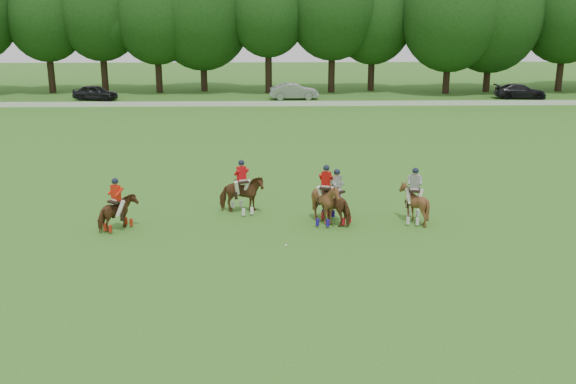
{
  "coord_description": "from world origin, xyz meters",
  "views": [
    {
      "loc": [
        0.15,
        -20.31,
        8.33
      ],
      "look_at": [
        0.82,
        4.2,
        1.4
      ],
      "focal_mm": 40.0,
      "sensor_mm": 36.0,
      "label": 1
    }
  ],
  "objects_px": {
    "polo_red_b": "(242,194)",
    "car_mid": "(294,91)",
    "polo_red_a": "(117,212)",
    "polo_stripe_b": "(414,203)",
    "polo_ball": "(286,245)",
    "car_right": "(520,91)",
    "polo_red_c": "(326,202)",
    "car_left": "(95,93)",
    "polo_stripe_a": "(336,204)"
  },
  "relations": [
    {
      "from": "polo_red_a",
      "to": "car_left",
      "type": "bearing_deg",
      "value": 105.78
    },
    {
      "from": "polo_stripe_a",
      "to": "car_mid",
      "type": "bearing_deg",
      "value": 90.52
    },
    {
      "from": "car_mid",
      "to": "polo_ball",
      "type": "relative_size",
      "value": 52.22
    },
    {
      "from": "car_right",
      "to": "polo_red_b",
      "type": "distance_m",
      "value": 44.77
    },
    {
      "from": "car_right",
      "to": "polo_red_a",
      "type": "distance_m",
      "value": 49.36
    },
    {
      "from": "polo_stripe_a",
      "to": "polo_red_b",
      "type": "bearing_deg",
      "value": 159.55
    },
    {
      "from": "car_right",
      "to": "polo_stripe_a",
      "type": "height_order",
      "value": "polo_stripe_a"
    },
    {
      "from": "car_left",
      "to": "polo_ball",
      "type": "xyz_separation_m",
      "value": [
        17.51,
        -40.72,
        -0.68
      ]
    },
    {
      "from": "car_right",
      "to": "polo_stripe_b",
      "type": "relative_size",
      "value": 2.16
    },
    {
      "from": "polo_red_b",
      "to": "car_mid",
      "type": "bearing_deg",
      "value": 84.46
    },
    {
      "from": "polo_red_c",
      "to": "car_right",
      "type": "bearing_deg",
      "value": 59.49
    },
    {
      "from": "polo_red_c",
      "to": "polo_stripe_a",
      "type": "height_order",
      "value": "polo_red_c"
    },
    {
      "from": "polo_ball",
      "to": "car_left",
      "type": "bearing_deg",
      "value": 113.27
    },
    {
      "from": "polo_red_c",
      "to": "polo_stripe_b",
      "type": "relative_size",
      "value": 1.07
    },
    {
      "from": "polo_red_a",
      "to": "polo_stripe_b",
      "type": "bearing_deg",
      "value": 3.28
    },
    {
      "from": "car_mid",
      "to": "polo_red_c",
      "type": "xyz_separation_m",
      "value": [
        -0.09,
        -38.04,
        0.11
      ]
    },
    {
      "from": "polo_red_a",
      "to": "polo_stripe_a",
      "type": "height_order",
      "value": "polo_stripe_a"
    },
    {
      "from": "polo_stripe_b",
      "to": "polo_stripe_a",
      "type": "bearing_deg",
      "value": 179.94
    },
    {
      "from": "car_mid",
      "to": "polo_stripe_a",
      "type": "bearing_deg",
      "value": 176.38
    },
    {
      "from": "polo_red_a",
      "to": "polo_stripe_a",
      "type": "relative_size",
      "value": 0.94
    },
    {
      "from": "car_left",
      "to": "car_right",
      "type": "distance_m",
      "value": 41.6
    },
    {
      "from": "car_mid",
      "to": "car_left",
      "type": "bearing_deg",
      "value": 85.86
    },
    {
      "from": "car_mid",
      "to": "polo_red_c",
      "type": "bearing_deg",
      "value": 175.73
    },
    {
      "from": "polo_red_a",
      "to": "polo_red_b",
      "type": "xyz_separation_m",
      "value": [
        4.8,
        2.13,
        0.08
      ]
    },
    {
      "from": "polo_red_b",
      "to": "polo_red_a",
      "type": "bearing_deg",
      "value": -156.04
    },
    {
      "from": "car_left",
      "to": "polo_red_a",
      "type": "xyz_separation_m",
      "value": [
        10.93,
        -38.67,
        0.02
      ]
    },
    {
      "from": "polo_red_c",
      "to": "polo_stripe_b",
      "type": "height_order",
      "value": "polo_red_c"
    },
    {
      "from": "car_right",
      "to": "polo_red_c",
      "type": "relative_size",
      "value": 2.03
    },
    {
      "from": "car_mid",
      "to": "car_right",
      "type": "xyz_separation_m",
      "value": [
        22.33,
        0.0,
        -0.06
      ]
    },
    {
      "from": "car_mid",
      "to": "polo_stripe_a",
      "type": "distance_m",
      "value": 37.99
    },
    {
      "from": "polo_stripe_b",
      "to": "polo_ball",
      "type": "bearing_deg",
      "value": -152.7
    },
    {
      "from": "car_right",
      "to": "polo_red_a",
      "type": "relative_size",
      "value": 2.33
    },
    {
      "from": "car_mid",
      "to": "polo_stripe_b",
      "type": "distance_m",
      "value": 38.16
    },
    {
      "from": "car_left",
      "to": "polo_red_c",
      "type": "bearing_deg",
      "value": -140.73
    },
    {
      "from": "polo_stripe_b",
      "to": "polo_red_c",
      "type": "bearing_deg",
      "value": -179.36
    },
    {
      "from": "polo_red_c",
      "to": "polo_ball",
      "type": "height_order",
      "value": "polo_red_c"
    },
    {
      "from": "car_mid",
      "to": "polo_red_a",
      "type": "distance_m",
      "value": 39.56
    },
    {
      "from": "car_right",
      "to": "polo_ball",
      "type": "xyz_separation_m",
      "value": [
        -24.09,
        -40.72,
        -0.67
      ]
    },
    {
      "from": "polo_stripe_a",
      "to": "polo_ball",
      "type": "height_order",
      "value": "polo_stripe_a"
    },
    {
      "from": "polo_red_c",
      "to": "car_mid",
      "type": "bearing_deg",
      "value": 89.86
    },
    {
      "from": "polo_red_a",
      "to": "polo_red_b",
      "type": "distance_m",
      "value": 5.25
    },
    {
      "from": "polo_red_a",
      "to": "polo_red_c",
      "type": "xyz_separation_m",
      "value": [
        8.25,
        0.64,
        0.14
      ]
    },
    {
      "from": "car_left",
      "to": "polo_stripe_b",
      "type": "relative_size",
      "value": 1.88
    },
    {
      "from": "polo_red_a",
      "to": "polo_ball",
      "type": "distance_m",
      "value": 6.92
    },
    {
      "from": "polo_stripe_a",
      "to": "polo_ball",
      "type": "relative_size",
      "value": 24.93
    },
    {
      "from": "polo_red_a",
      "to": "polo_ball",
      "type": "relative_size",
      "value": 23.45
    },
    {
      "from": "polo_red_a",
      "to": "polo_red_c",
      "type": "relative_size",
      "value": 0.87
    },
    {
      "from": "car_right",
      "to": "polo_red_c",
      "type": "height_order",
      "value": "polo_red_c"
    },
    {
      "from": "car_left",
      "to": "car_mid",
      "type": "relative_size",
      "value": 0.91
    },
    {
      "from": "polo_red_c",
      "to": "polo_stripe_b",
      "type": "bearing_deg",
      "value": 0.64
    }
  ]
}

